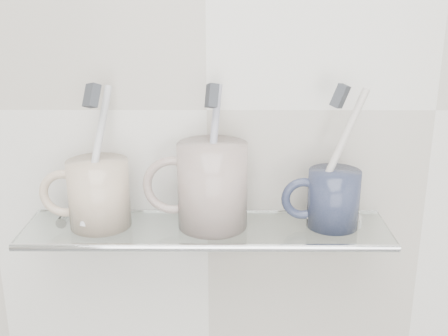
{
  "coord_description": "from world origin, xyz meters",
  "views": [
    {
      "loc": [
        0.03,
        0.33,
        1.42
      ],
      "look_at": [
        0.02,
        1.04,
        1.19
      ],
      "focal_mm": 45.0,
      "sensor_mm": 36.0,
      "label": 1
    }
  ],
  "objects_px": {
    "shelf_glass": "(206,229)",
    "mug_right": "(334,199)",
    "mug_center": "(212,185)"
  },
  "relations": [
    {
      "from": "shelf_glass",
      "to": "mug_right",
      "type": "bearing_deg",
      "value": 1.65
    },
    {
      "from": "shelf_glass",
      "to": "mug_right",
      "type": "xyz_separation_m",
      "value": [
        0.17,
        0.0,
        0.04
      ]
    },
    {
      "from": "mug_center",
      "to": "mug_right",
      "type": "xyz_separation_m",
      "value": [
        0.16,
        0.0,
        -0.02
      ]
    },
    {
      "from": "shelf_glass",
      "to": "mug_center",
      "type": "relative_size",
      "value": 4.27
    },
    {
      "from": "mug_center",
      "to": "mug_right",
      "type": "distance_m",
      "value": 0.17
    },
    {
      "from": "mug_center",
      "to": "shelf_glass",
      "type": "bearing_deg",
      "value": -132.89
    },
    {
      "from": "mug_center",
      "to": "mug_right",
      "type": "height_order",
      "value": "mug_center"
    },
    {
      "from": "mug_center",
      "to": "mug_right",
      "type": "relative_size",
      "value": 1.47
    },
    {
      "from": "shelf_glass",
      "to": "mug_center",
      "type": "xyz_separation_m",
      "value": [
        0.01,
        0.0,
        0.06
      ]
    },
    {
      "from": "shelf_glass",
      "to": "mug_center",
      "type": "height_order",
      "value": "mug_center"
    }
  ]
}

